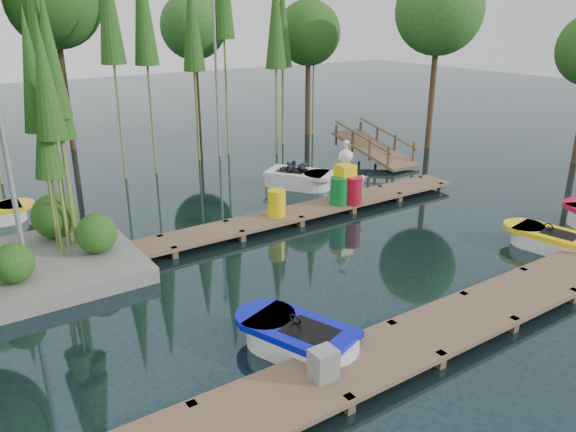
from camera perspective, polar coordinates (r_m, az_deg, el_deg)
ground_plane at (r=14.20m, az=-0.53°, el=-5.14°), size 90.00×90.00×0.00m
near_dock at (r=11.09m, az=12.79°, el=-12.17°), size 18.00×1.50×0.50m
far_dock at (r=16.55m, az=-2.47°, el=-0.51°), size 15.00×1.20×0.50m
tree_screen at (r=21.88m, az=-22.08°, el=18.93°), size 34.42×18.53×10.31m
lamp_rear at (r=24.43m, az=-7.37°, el=15.78°), size 0.30×0.30×7.25m
ramp at (r=24.19m, az=8.73°, el=6.86°), size 1.50×3.94×1.49m
boat_blue at (r=10.79m, az=1.09°, el=-12.49°), size 1.98×2.84×0.87m
boat_yellow_near at (r=16.67m, az=25.04°, el=-2.32°), size 1.49×2.56×0.81m
boat_white_far at (r=20.47m, az=1.09°, el=3.79°), size 2.60×3.02×1.32m
utility_cabinet at (r=9.64m, az=3.62°, el=-14.75°), size 0.43×0.37×0.53m
yellow_barrel at (r=16.62m, az=-1.15°, el=1.32°), size 0.53×0.53×0.80m
drum_cluster at (r=17.90m, az=5.96°, el=3.24°), size 1.16×1.06×2.00m
seagull_post at (r=18.54m, az=7.54°, el=3.44°), size 0.45×0.24×0.72m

